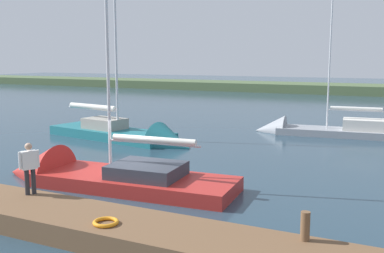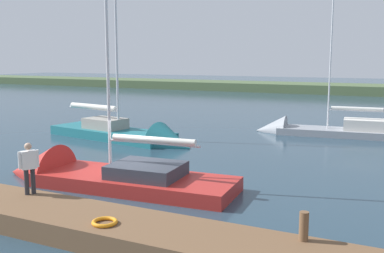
% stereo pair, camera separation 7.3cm
% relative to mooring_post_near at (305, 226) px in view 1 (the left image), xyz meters
% --- Properties ---
extents(ground_plane, '(200.00, 200.00, 0.00)m').
position_rel_mooring_post_near_xyz_m(ground_plane, '(7.32, -3.91, -0.94)').
color(ground_plane, '#263D4C').
extents(far_shoreline, '(180.00, 8.00, 2.40)m').
position_rel_mooring_post_near_xyz_m(far_shoreline, '(7.32, -54.04, -0.94)').
color(far_shoreline, '#4C603D').
rests_on(far_shoreline, ground_plane).
extents(dock_pier, '(20.91, 2.12, 0.60)m').
position_rel_mooring_post_near_xyz_m(dock_pier, '(7.32, 0.74, -0.64)').
color(dock_pier, brown).
rests_on(dock_pier, ground_plane).
extents(mooring_post_near, '(0.22, 0.22, 0.69)m').
position_rel_mooring_post_near_xyz_m(mooring_post_near, '(0.00, 0.00, 0.00)').
color(mooring_post_near, brown).
rests_on(mooring_post_near, dock_pier).
extents(life_ring_buoy, '(0.66, 0.66, 0.10)m').
position_rel_mooring_post_near_xyz_m(life_ring_buoy, '(4.75, 1.17, -0.29)').
color(life_ring_buoy, orange).
rests_on(life_ring_buoy, dock_pier).
extents(sailboat_inner_slip, '(9.50, 3.06, 10.78)m').
position_rel_mooring_post_near_xyz_m(sailboat_inner_slip, '(3.01, -18.49, -0.78)').
color(sailboat_inner_slip, gray).
rests_on(sailboat_inner_slip, ground_plane).
extents(sailboat_far_left, '(10.34, 4.13, 11.44)m').
position_rel_mooring_post_near_xyz_m(sailboat_far_left, '(12.36, -11.53, -0.79)').
color(sailboat_far_left, '#1E6B75').
rests_on(sailboat_far_left, ground_plane).
extents(sailboat_behind_pier, '(9.70, 3.29, 9.53)m').
position_rel_mooring_post_near_xyz_m(sailboat_behind_pier, '(8.97, -3.35, -0.79)').
color(sailboat_behind_pier, '#B22823').
rests_on(sailboat_behind_pier, ground_plane).
extents(person_on_dock, '(0.40, 0.56, 1.61)m').
position_rel_mooring_post_near_xyz_m(person_on_dock, '(8.36, 0.11, 0.57)').
color(person_on_dock, '#28282D').
rests_on(person_on_dock, dock_pier).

